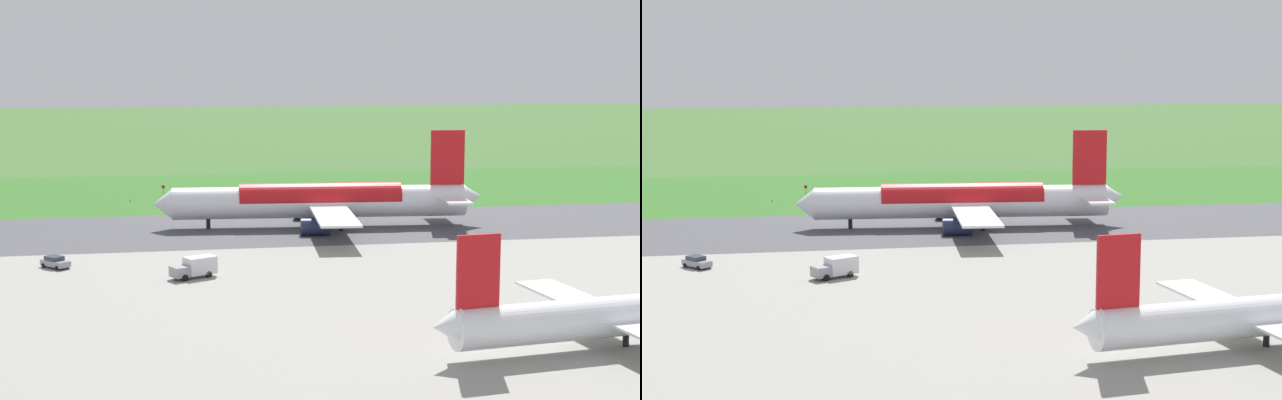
{
  "view_description": "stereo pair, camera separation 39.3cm",
  "coord_description": "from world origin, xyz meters",
  "views": [
    {
      "loc": [
        18.76,
        155.56,
        27.6
      ],
      "look_at": [
        -8.17,
        0.0,
        4.5
      ],
      "focal_mm": 54.79,
      "sensor_mm": 36.0,
      "label": 1
    },
    {
      "loc": [
        18.37,
        155.63,
        27.6
      ],
      "look_at": [
        -8.17,
        0.0,
        4.5
      ],
      "focal_mm": 54.79,
      "sensor_mm": 36.0,
      "label": 2
    }
  ],
  "objects": [
    {
      "name": "grass_verge_foreground",
      "position": [
        0.0,
        -36.54,
        0.02
      ],
      "size": [
        600.0,
        80.0,
        0.04
      ],
      "primitive_type": "cube",
      "color": "#346B27",
      "rests_on": "ground"
    },
    {
      "name": "apron_concrete",
      "position": [
        0.0,
        68.27,
        0.03
      ],
      "size": [
        440.0,
        110.0,
        0.05
      ],
      "primitive_type": "cube",
      "color": "gray",
      "rests_on": "ground"
    },
    {
      "name": "ground_plane",
      "position": [
        0.0,
        0.0,
        0.0
      ],
      "size": [
        800.0,
        800.0,
        0.0
      ],
      "primitive_type": "plane",
      "color": "#3D662D"
    },
    {
      "name": "service_car_followme",
      "position": [
        31.73,
        25.16,
        0.84
      ],
      "size": [
        4.18,
        4.3,
        1.62
      ],
      "color": "gray",
      "rests_on": "ground"
    },
    {
      "name": "service_truck_fuel",
      "position": [
        13.73,
        34.04,
        1.4
      ],
      "size": [
        6.18,
        4.68,
        2.65
      ],
      "color": "gray",
      "rests_on": "ground"
    },
    {
      "name": "runway_asphalt",
      "position": [
        0.0,
        0.0,
        0.03
      ],
      "size": [
        600.0,
        32.64,
        0.06
      ],
      "primitive_type": "cube",
      "color": "#47474C",
      "rests_on": "ground"
    },
    {
      "name": "no_stopping_sign",
      "position": [
        16.76,
        -36.01,
        1.67
      ],
      "size": [
        0.6,
        0.1,
        2.83
      ],
      "color": "slate",
      "rests_on": "ground"
    },
    {
      "name": "airliner_main",
      "position": [
        -8.55,
        0.03,
        4.35
      ],
      "size": [
        54.15,
        44.33,
        15.88
      ],
      "color": "white",
      "rests_on": "ground"
    },
    {
      "name": "traffic_cone_orange",
      "position": [
        23.18,
        -34.17,
        0.28
      ],
      "size": [
        0.4,
        0.4,
        0.55
      ],
      "primitive_type": "cone",
      "color": "orange",
      "rests_on": "ground"
    },
    {
      "name": "airliner_parked_mid",
      "position": [
        -25.52,
        71.08,
        3.24
      ],
      "size": [
        40.65,
        33.36,
        11.87
      ],
      "color": "white",
      "rests_on": "ground"
    }
  ]
}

